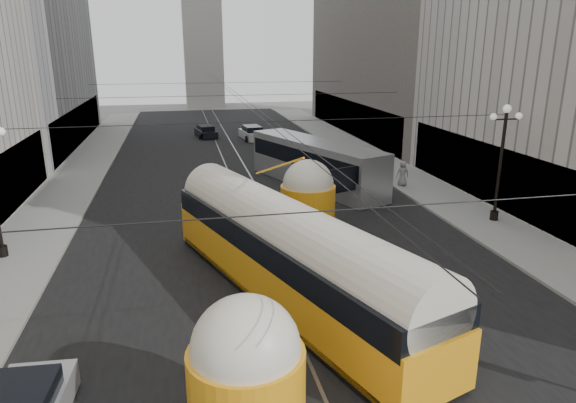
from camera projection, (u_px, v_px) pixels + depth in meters
name	position (u px, v px, depth m)	size (l,w,h in m)	color
road	(239.00, 173.00, 39.79)	(20.00, 85.00, 0.02)	black
sidewalk_left	(83.00, 170.00, 40.68)	(4.00, 72.00, 0.15)	gray
sidewalk_right	(369.00, 157.00, 45.41)	(4.00, 72.00, 0.15)	gray
rail_left	(229.00, 174.00, 39.64)	(0.12, 85.00, 0.04)	gray
rail_right	(249.00, 173.00, 39.94)	(0.12, 85.00, 0.04)	gray
distant_tower	(201.00, 10.00, 79.96)	(6.00, 6.00, 31.36)	#B2AFA8
lamppost_right_mid	(501.00, 157.00, 27.61)	(1.86, 0.44, 6.37)	black
catenary	(240.00, 98.00, 37.17)	(25.00, 72.00, 0.23)	black
streetcar	(289.00, 252.00, 19.46)	(7.95, 17.16, 3.95)	#F8A015
city_bus	(315.00, 162.00, 35.71)	(7.09, 13.03, 3.19)	#ABAEB1
sedan_white_far	(252.00, 133.00, 54.18)	(2.43, 4.74, 1.44)	silver
sedan_dark_far	(206.00, 132.00, 55.58)	(2.40, 4.24, 1.26)	black
pedestrian_sidewalk_right	(403.00, 173.00, 35.47)	(0.85, 0.52, 1.74)	gray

